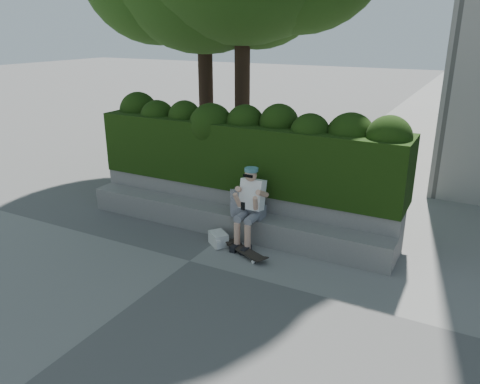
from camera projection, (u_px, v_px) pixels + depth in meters
The scene contains 8 objects.
ground at pixel (190, 261), 7.63m from camera, with size 80.00×80.00×0.00m, color slate.
bench_ledge at pixel (227, 222), 8.60m from camera, with size 6.00×0.45×0.45m, color gray.
planter_wall at pixel (239, 206), 8.94m from camera, with size 6.00×0.50×0.75m, color gray.
hedge at pixel (245, 154), 8.80m from camera, with size 6.00×1.00×1.20m, color black.
person at pixel (251, 203), 8.02m from camera, with size 0.40×0.76×1.38m.
skateboard at pixel (246, 252), 7.79m from camera, with size 0.83×0.51×0.09m.
backpack_plaid at pixel (240, 203), 8.22m from camera, with size 0.32×0.17×0.48m, color #A3A2A7.
backpack_ground at pixel (218, 239), 8.17m from camera, with size 0.35×0.25×0.23m, color silver.
Camera 1 is at (3.93, -5.63, 3.61)m, focal length 35.00 mm.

